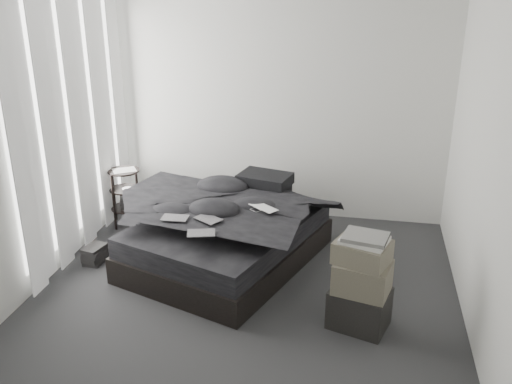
% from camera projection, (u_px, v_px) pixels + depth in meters
% --- Properties ---
extents(floor, '(3.60, 4.20, 0.01)m').
position_uv_depth(floor, '(237.00, 313.00, 4.64)').
color(floor, '#2E2E30').
rests_on(floor, ground).
extents(wall_back, '(3.60, 0.01, 2.60)m').
position_uv_depth(wall_back, '(279.00, 100.00, 6.07)').
color(wall_back, silver).
rests_on(wall_back, ground).
extents(wall_front, '(3.60, 0.01, 2.60)m').
position_uv_depth(wall_front, '(115.00, 329.00, 2.24)').
color(wall_front, silver).
rests_on(wall_front, ground).
extents(wall_left, '(0.01, 4.20, 2.60)m').
position_uv_depth(wall_left, '(12.00, 148.00, 4.48)').
color(wall_left, silver).
rests_on(wall_left, ground).
extents(wall_right, '(0.01, 4.20, 2.60)m').
position_uv_depth(wall_right, '(495.00, 178.00, 3.84)').
color(wall_right, silver).
rests_on(wall_right, ground).
extents(window_left, '(0.02, 2.00, 2.30)m').
position_uv_depth(window_left, '(70.00, 114.00, 5.28)').
color(window_left, white).
rests_on(window_left, wall_left).
extents(curtain_left, '(0.06, 2.12, 2.48)m').
position_uv_depth(curtain_left, '(76.00, 122.00, 5.29)').
color(curtain_left, white).
rests_on(curtain_left, wall_left).
extents(bed, '(1.89, 2.16, 0.25)m').
position_uv_depth(bed, '(227.00, 249.00, 5.42)').
color(bed, black).
rests_on(bed, floor).
extents(mattress, '(1.83, 2.09, 0.19)m').
position_uv_depth(mattress, '(227.00, 228.00, 5.34)').
color(mattress, black).
rests_on(mattress, bed).
extents(duvet, '(1.77, 1.90, 0.21)m').
position_uv_depth(duvet, '(224.00, 210.00, 5.23)').
color(duvet, black).
rests_on(duvet, mattress).
extents(pillow_lower, '(0.63, 0.53, 0.12)m').
position_uv_depth(pillow_lower, '(261.00, 189.00, 5.86)').
color(pillow_lower, black).
rests_on(pillow_lower, mattress).
extents(pillow_upper, '(0.58, 0.46, 0.11)m').
position_uv_depth(pillow_upper, '(265.00, 179.00, 5.77)').
color(pillow_upper, black).
rests_on(pillow_upper, pillow_lower).
extents(laptop, '(0.34, 0.32, 0.02)m').
position_uv_depth(laptop, '(260.00, 203.00, 5.10)').
color(laptop, silver).
rests_on(laptop, duvet).
extents(comic_a, '(0.23, 0.16, 0.01)m').
position_uv_depth(comic_a, '(175.00, 211.00, 4.94)').
color(comic_a, black).
rests_on(comic_a, duvet).
extents(comic_b, '(0.27, 0.25, 0.01)m').
position_uv_depth(comic_b, '(208.00, 211.00, 4.92)').
color(comic_b, black).
rests_on(comic_b, duvet).
extents(comic_c, '(0.26, 0.20, 0.01)m').
position_uv_depth(comic_c, '(201.00, 225.00, 4.66)').
color(comic_c, black).
rests_on(comic_c, duvet).
extents(side_stand, '(0.44, 0.44, 0.61)m').
position_uv_depth(side_stand, '(126.00, 198.00, 6.14)').
color(side_stand, black).
rests_on(side_stand, floor).
extents(papers, '(0.29, 0.28, 0.01)m').
position_uv_depth(papers, '(124.00, 170.00, 6.02)').
color(papers, white).
rests_on(papers, side_stand).
extents(floor_books, '(0.18, 0.24, 0.16)m').
position_uv_depth(floor_books, '(95.00, 255.00, 5.41)').
color(floor_books, black).
rests_on(floor_books, floor).
extents(box_lower, '(0.51, 0.45, 0.32)m').
position_uv_depth(box_lower, '(359.00, 308.00, 4.42)').
color(box_lower, black).
rests_on(box_lower, floor).
extents(box_mid, '(0.47, 0.41, 0.24)m').
position_uv_depth(box_mid, '(362.00, 277.00, 4.30)').
color(box_mid, '#5E594A').
rests_on(box_mid, box_lower).
extents(box_upper, '(0.47, 0.43, 0.17)m').
position_uv_depth(box_upper, '(362.00, 252.00, 4.25)').
color(box_upper, '#5E594A').
rests_on(box_upper, box_mid).
extents(art_book_white, '(0.39, 0.35, 0.03)m').
position_uv_depth(art_book_white, '(365.00, 240.00, 4.20)').
color(art_book_white, silver).
rests_on(art_book_white, box_upper).
extents(art_book_snake, '(0.36, 0.31, 0.03)m').
position_uv_depth(art_book_snake, '(366.00, 237.00, 4.18)').
color(art_book_snake, silver).
rests_on(art_book_snake, art_book_white).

